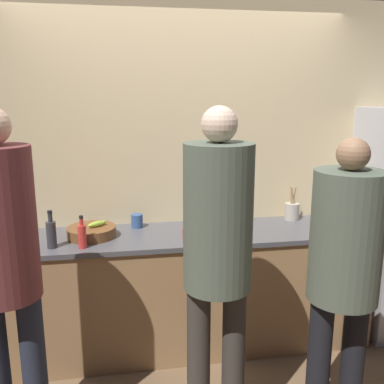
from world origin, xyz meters
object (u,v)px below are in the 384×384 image
bottle_red (82,235)px  person_right (344,262)px  person_left (4,258)px  cup_blue (137,221)px  utensil_crock (292,211)px  bottle_dark (51,233)px  person_center (218,246)px  fruit_bowl (92,232)px  cup_red (189,234)px  bottle_clear (345,215)px

bottle_red → person_right: bearing=-28.5°
person_left → cup_blue: bearing=55.1°
utensil_crock → bottle_dark: (-1.82, -0.36, 0.03)m
person_right → bottle_red: person_right is taller
bottle_dark → cup_blue: (0.57, 0.36, -0.05)m
bottle_dark → utensil_crock: bearing=11.1°
person_center → utensil_crock: 1.38m
person_center → bottle_red: bearing=138.4°
bottle_dark → fruit_bowl: bearing=36.6°
cup_blue → cup_red: 0.49m
bottle_dark → cup_red: size_ratio=2.72×
person_right → fruit_bowl: person_right is taller
bottle_red → bottle_clear: bearing=6.4°
bottle_dark → cup_blue: bearing=31.8°
person_center → cup_blue: bearing=109.7°
person_center → person_right: (0.67, -0.10, -0.09)m
person_left → fruit_bowl: size_ratio=5.37×
bottle_clear → cup_blue: size_ratio=1.57×
bottle_clear → cup_blue: (-1.62, 0.17, -0.01)m
person_left → bottle_clear: person_left is taller
bottle_red → cup_blue: 0.54m
person_left → fruit_bowl: person_left is taller
person_right → bottle_red: 1.62m
cup_red → bottle_red: bearing=-176.4°
person_left → utensil_crock: bearing=27.3°
person_left → bottle_clear: bearing=19.8°
utensil_crock → cup_blue: utensil_crock is taller
bottle_red → fruit_bowl: bearing=78.1°
person_center → cup_blue: size_ratio=17.91×
person_left → fruit_bowl: 0.92m
fruit_bowl → cup_blue: bearing=27.9°
person_right → bottle_dark: 1.81m
person_right → bottle_dark: bearing=153.4°
person_center → utensil_crock: (0.86, 1.07, -0.14)m
person_left → bottle_red: bearing=61.9°
bottle_dark → cup_red: bottle_dark is taller
person_right → bottle_red: size_ratio=7.62×
cup_blue → utensil_crock: bearing=0.1°
person_right → bottle_clear: size_ratio=10.40×
utensil_crock → cup_red: (-0.90, -0.35, -0.03)m
bottle_dark → cup_red: 0.92m
fruit_bowl → bottle_dark: (-0.24, -0.18, 0.06)m
fruit_bowl → cup_red: 0.69m
cup_red → person_left: bearing=-147.9°
person_center → utensil_crock: person_center is taller
person_right → utensil_crock: (0.19, 1.17, -0.04)m
person_right → cup_blue: person_right is taller
person_center → cup_red: size_ratio=19.69×
person_right → fruit_bowl: size_ratio=4.92×
person_center → bottle_red: size_ratio=8.33×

